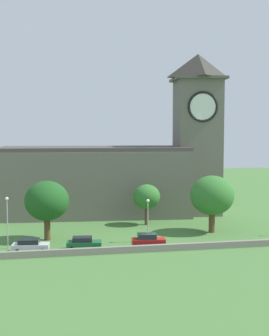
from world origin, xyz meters
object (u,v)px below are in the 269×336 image
(car_red, at_px, (148,240))
(tree_riverside_west, at_px, (212,196))
(car_white, at_px, (30,245))
(streetlamp_west_mid, at_px, (148,213))
(car_green, at_px, (84,243))
(streetlamp_west_end, at_px, (7,214))
(tree_riverside_east, at_px, (147,197))
(tree_churchyard, at_px, (47,201))
(church, at_px, (123,168))

(car_red, relative_size, tree_riverside_west, 0.53)
(tree_riverside_west, bearing_deg, car_red, -147.61)
(car_white, xyz_separation_m, streetlamp_west_mid, (15.92, 2.31, 3.27))
(car_green, bearing_deg, streetlamp_west_end, 167.62)
(tree_riverside_west, xyz_separation_m, tree_riverside_east, (-8.49, 7.54, -1.02))
(tree_riverside_east, relative_size, tree_churchyard, 0.79)
(streetlamp_west_mid, height_order, tree_churchyard, tree_churchyard)
(streetlamp_west_end, xyz_separation_m, tree_riverside_east, (21.31, 12.01, 0.01))
(church, xyz_separation_m, car_green, (-9.26, -24.01, -7.68))
(church, bearing_deg, streetlamp_west_mid, -90.45)
(streetlamp_west_mid, xyz_separation_m, tree_churchyard, (-13.68, 4.02, 1.45))
(streetlamp_west_end, height_order, tree_churchyard, tree_churchyard)
(car_white, xyz_separation_m, tree_riverside_west, (26.86, 6.74, 4.78))
(church, bearing_deg, car_green, -111.09)
(streetlamp_west_end, bearing_deg, tree_riverside_east, 29.40)
(car_white, relative_size, streetlamp_west_mid, 0.80)
(streetlamp_west_mid, distance_m, tree_churchyard, 14.33)
(tree_riverside_east, bearing_deg, church, 103.01)
(church, relative_size, car_red, 8.92)
(car_red, distance_m, tree_riverside_west, 14.47)
(car_red, bearing_deg, tree_churchyard, 152.01)
(streetlamp_west_mid, bearing_deg, tree_riverside_east, 78.43)
(car_red, relative_size, tree_riverside_east, 0.69)
(streetlamp_west_mid, bearing_deg, car_green, -166.44)
(tree_riverside_east, bearing_deg, tree_riverside_west, -41.60)
(car_green, distance_m, tree_riverside_east, 18.65)
(car_white, height_order, tree_riverside_west, tree_riverside_west)
(church, height_order, car_red, church)
(tree_churchyard, bearing_deg, car_green, -53.55)
(streetlamp_west_end, distance_m, tree_riverside_west, 30.15)
(car_green, xyz_separation_m, streetlamp_west_mid, (9.09, 2.19, 3.29))
(car_green, distance_m, tree_churchyard, 9.06)
(tree_riverside_west, height_order, tree_riverside_east, tree_riverside_west)
(streetlamp_west_end, relative_size, streetlamp_west_mid, 1.14)
(tree_churchyard, bearing_deg, tree_riverside_west, 0.93)
(car_white, xyz_separation_m, car_red, (15.30, -0.60, 0.10))
(streetlamp_west_mid, bearing_deg, streetlamp_west_end, -179.86)
(church, distance_m, streetlamp_west_end, 29.25)
(car_red, height_order, tree_riverside_west, tree_riverside_west)
(car_white, bearing_deg, church, 56.30)
(tree_riverside_east, height_order, tree_churchyard, tree_churchyard)
(church, relative_size, tree_churchyard, 4.85)
(streetlamp_west_mid, bearing_deg, tree_riverside_west, 22.01)
(streetlamp_west_end, xyz_separation_m, streetlamp_west_mid, (18.86, 0.05, -0.48))
(car_white, xyz_separation_m, tree_riverside_east, (18.37, 14.27, 3.76))
(tree_churchyard, bearing_deg, car_red, -27.99)
(car_green, xyz_separation_m, tree_churchyard, (-4.59, 6.21, 4.74))
(tree_churchyard, bearing_deg, church, 52.11)
(car_red, distance_m, streetlamp_west_end, 18.81)
(church, xyz_separation_m, streetlamp_west_mid, (-0.17, -21.82, -4.39))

